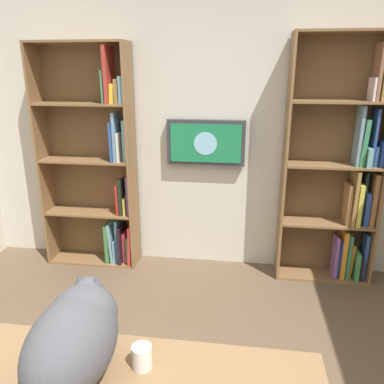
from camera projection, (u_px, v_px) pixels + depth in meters
The scene contains 6 objects.
wall_back at pixel (207, 128), 3.53m from camera, with size 4.52×0.06×2.70m, color beige.
bookshelf_left at pixel (343, 176), 3.33m from camera, with size 0.83×0.28×2.16m.
bookshelf_right at pixel (99, 166), 3.62m from camera, with size 0.89×0.28×2.11m.
wall_mounted_tv at pixel (206, 143), 3.49m from camera, with size 0.72×0.07×0.42m.
cat at pixel (76, 335), 1.43m from camera, with size 0.31×0.64×0.35m.
coffee_mug at pixel (142, 357), 1.50m from camera, with size 0.08×0.08×0.10m, color white.
Camera 1 is at (-0.35, 1.30, 1.88)m, focal length 35.60 mm.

